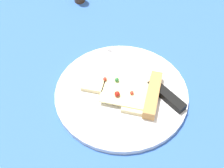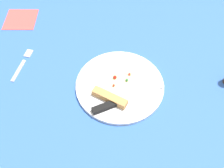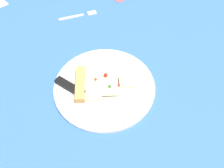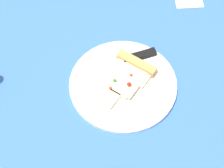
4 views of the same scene
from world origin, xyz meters
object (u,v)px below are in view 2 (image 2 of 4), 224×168
Objects in this scene: pizza_slice at (116,88)px; napkin at (21,19)px; knife at (122,101)px; plate at (120,85)px; fork at (23,63)px.

pizza_slice is 1.43× the size of napkin.
plate is at bearing 160.19° from knife.
fork is (-15.09, -33.46, -0.20)cm from plate.
pizza_slice is 5.19cm from knife.
plate is at bearing 89.80° from pizza_slice.
knife is 1.59× the size of fork.
knife is 1.82× the size of napkin.
pizza_slice is at bearing 176.19° from knife.
fork is at bearing 5.47° from napkin.
napkin is (-47.14, -35.30, -1.60)cm from knife.
napkin is (-24.90, -2.39, -0.20)cm from fork.
pizza_slice is (2.06, -1.59, 1.39)cm from plate.
pizza_slice reaches higher than napkin.
plate is 2.95cm from pizza_slice.
plate is at bearing -2.56° from fork.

